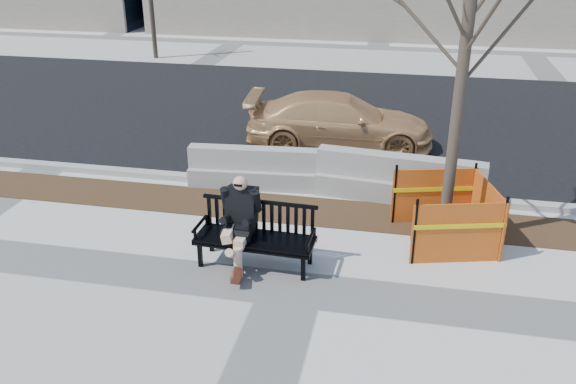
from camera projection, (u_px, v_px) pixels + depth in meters
name	position (u px, v px, depth m)	size (l,w,h in m)	color
ground	(292.00, 288.00, 8.93)	(120.00, 120.00, 0.00)	beige
mulch_strip	(319.00, 212.00, 11.25)	(40.00, 1.20, 0.02)	#47301C
asphalt_street	(353.00, 115.00, 16.78)	(60.00, 10.40, 0.01)	black
curb	(326.00, 189.00, 12.07)	(60.00, 0.25, 0.12)	#9E9B93
bench	(256.00, 265.00, 9.54)	(1.90, 0.68, 1.01)	black
seated_man	(241.00, 261.00, 9.64)	(0.61, 1.02, 1.42)	black
tree_fence	(442.00, 241.00, 10.25)	(2.24, 2.24, 5.59)	orange
sedan	(339.00, 147.00, 14.47)	(1.77, 4.36, 1.26)	tan
jersey_barrier_left	(260.00, 186.00, 12.35)	(2.89, 0.58, 0.83)	#9B9891
jersey_barrier_right	(397.00, 199.00, 11.76)	(3.20, 0.64, 0.92)	gray
far_tree_left	(156.00, 58.00, 23.71)	(1.97, 1.97, 5.33)	#3F3529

